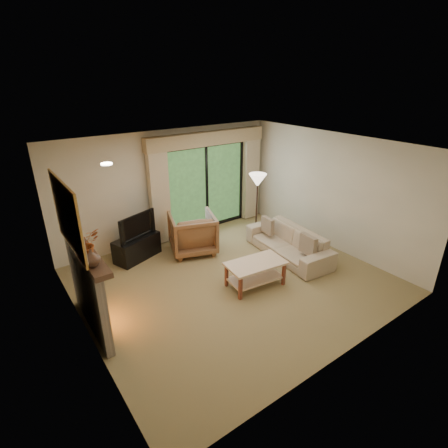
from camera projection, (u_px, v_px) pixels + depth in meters
floor at (233, 280)px, 6.86m from camera, size 5.50×5.50×0.00m
ceiling at (234, 147)px, 5.82m from camera, size 5.50×5.50×0.00m
wall_back at (169, 186)px, 8.20m from camera, size 5.00×0.00×5.00m
wall_front at (351, 280)px, 4.48m from camera, size 5.00×0.00×5.00m
wall_left at (77, 264)px, 4.87m from camera, size 0.00×5.00×5.00m
wall_right at (331, 192)px, 7.81m from camera, size 0.00×5.00×5.00m
fireplace at (88, 291)px, 5.32m from camera, size 0.24×1.70×1.37m
mirror at (67, 216)px, 4.77m from camera, size 0.07×1.45×1.02m
sliding_door at (206, 187)px, 8.78m from camera, size 2.26×0.10×2.16m
curtain_left at (159, 195)px, 7.93m from camera, size 0.45×0.18×2.35m
curtain_right at (251, 176)px, 9.38m from camera, size 0.45×0.18×2.35m
cornice at (207, 139)px, 8.23m from camera, size 3.20×0.24×0.32m
media_console at (137, 247)px, 7.59m from camera, size 1.11×0.77×0.51m
tv at (135, 225)px, 7.38m from camera, size 0.93×0.43×0.54m
armchair at (193, 233)px, 7.81m from camera, size 1.24×1.25×0.90m
sofa at (288, 243)px, 7.68m from camera, size 1.03×2.19×0.62m
pillow_near at (308, 245)px, 7.10m from camera, size 0.15×0.42×0.41m
pillow_far at (268, 226)px, 8.01m from camera, size 0.14×0.39×0.38m
coffee_table at (255, 274)px, 6.60m from camera, size 1.16×0.72×0.50m
floor_lamp at (257, 206)px, 8.44m from camera, size 0.52×0.52×1.58m
vase at (92, 258)px, 4.63m from camera, size 0.29×0.29×0.24m
branches at (85, 244)px, 4.79m from camera, size 0.48×0.44×0.43m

